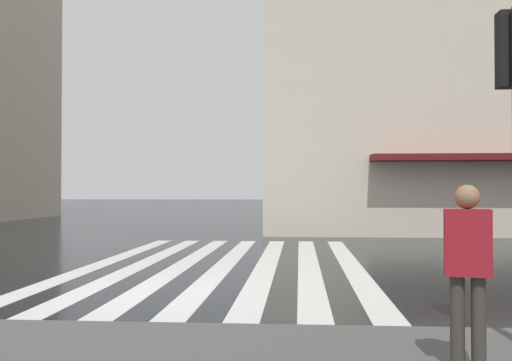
# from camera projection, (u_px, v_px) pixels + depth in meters

# --- Properties ---
(ground_plane) EXTENTS (220.00, 220.00, 0.00)m
(ground_plane) POSITION_uv_depth(u_px,v_px,m) (145.00, 292.00, 10.36)
(ground_plane) COLOR black
(zebra_crossing) EXTENTS (13.00, 6.50, 0.01)m
(zebra_crossing) POSITION_uv_depth(u_px,v_px,m) (226.00, 264.00, 14.28)
(zebra_crossing) COLOR silver
(zebra_crossing) RESTS_ON ground_plane
(pedestrian_approaching_kerb) EXTENTS (0.31, 0.44, 1.68)m
(pedestrian_approaching_kerb) POSITION_uv_depth(u_px,v_px,m) (468.00, 262.00, 5.30)
(pedestrian_approaching_kerb) COLOR maroon
(pedestrian_approaching_kerb) RESTS_ON sidewalk_pavement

